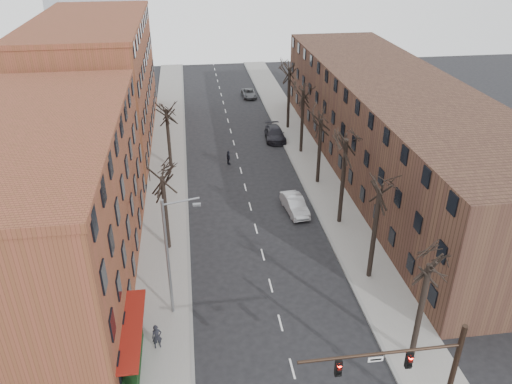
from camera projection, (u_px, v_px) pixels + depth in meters
name	position (u px, v px, depth m)	size (l,w,h in m)	color
sidewalk_left	(168.00, 163.00, 56.33)	(4.00, 90.00, 0.15)	gray
sidewalk_right	(306.00, 155.00, 58.27)	(4.00, 90.00, 0.15)	gray
building_left_near	(41.00, 211.00, 35.10)	(12.00, 26.00, 12.00)	brown
building_left_far	(97.00, 83.00, 59.93)	(12.00, 28.00, 14.00)	brown
building_right	(393.00, 127.00, 52.56)	(12.00, 50.00, 10.00)	#4A2F22
awning_left	(137.00, 360.00, 30.88)	(1.20, 7.00, 0.15)	maroon
hedge	(133.00, 365.00, 29.69)	(0.80, 6.00, 1.00)	black
tree_right_a	(411.00, 356.00, 31.21)	(5.20, 5.20, 10.00)	black
tree_right_b	(368.00, 277.00, 38.19)	(5.20, 5.20, 10.80)	black
tree_right_c	(339.00, 222.00, 45.17)	(5.20, 5.20, 11.60)	black
tree_right_d	(317.00, 183.00, 52.15)	(5.20, 5.20, 10.00)	black
tree_right_e	(301.00, 152.00, 59.13)	(5.20, 5.20, 10.80)	black
tree_right_f	(288.00, 128.00, 66.12)	(5.20, 5.20, 11.60)	black
tree_left_a	(169.00, 248.00, 41.58)	(5.20, 5.20, 9.50)	black
tree_left_b	(171.00, 167.00, 55.54)	(5.20, 5.20, 9.50)	black
signal_mast_arm	(425.00, 372.00, 24.50)	(8.14, 0.30, 7.20)	black
streetlight	(170.00, 253.00, 32.29)	(2.45, 0.22, 9.03)	slate
silver_sedan	(295.00, 205.00, 46.51)	(1.60, 4.59, 1.51)	#B4B7BC
parked_car_near	(272.00, 135.00, 62.17)	(1.67, 4.15, 1.41)	black
parked_car_mid	(275.00, 134.00, 62.35)	(2.11, 5.19, 1.50)	black
parked_car_far	(249.00, 93.00, 77.76)	(2.01, 4.36, 1.21)	#4E5155
pedestrian_a	(157.00, 337.00, 31.25)	(0.63, 0.41, 1.72)	black
pedestrian_crossing	(228.00, 158.00, 55.75)	(0.96, 0.40, 1.64)	black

